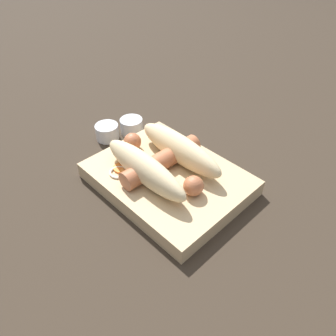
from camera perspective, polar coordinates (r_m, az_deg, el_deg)
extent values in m
plane|color=#33281E|center=(0.58, 0.00, -2.97)|extent=(3.00, 3.00, 0.00)
cube|color=tan|center=(0.57, 0.00, -1.89)|extent=(0.26, 0.20, 0.03)
ellipsoid|color=beige|center=(0.56, 2.04, 3.35)|extent=(0.19, 0.04, 0.05)
ellipsoid|color=beige|center=(0.53, -4.10, -0.11)|extent=(0.19, 0.04, 0.05)
cylinder|color=#B26642|center=(0.55, -1.37, 1.03)|extent=(0.04, 0.16, 0.03)
sphere|color=#B26642|center=(0.60, -6.32, 4.52)|extent=(0.03, 0.03, 0.03)
sphere|color=#B26642|center=(0.51, 4.45, -3.11)|extent=(0.03, 0.03, 0.03)
cylinder|color=#F99E4C|center=(0.56, -6.58, -0.40)|extent=(0.04, 0.04, 0.00)
cylinder|color=orange|center=(0.57, -8.11, 0.04)|extent=(0.04, 0.04, 0.00)
cylinder|color=orange|center=(0.55, -7.08, -1.55)|extent=(0.03, 0.03, 0.00)
torus|color=silver|center=(0.56, -8.65, -0.76)|extent=(0.03, 0.03, 0.00)
torus|color=silver|center=(0.57, -6.62, 0.23)|extent=(0.04, 0.04, 0.00)
cylinder|color=silver|center=(0.70, -6.36, 7.30)|extent=(0.05, 0.05, 0.03)
cylinder|color=maroon|center=(0.71, -6.31, 6.68)|extent=(0.04, 0.04, 0.01)
cylinder|color=silver|center=(0.69, -10.54, 6.20)|extent=(0.05, 0.05, 0.03)
cylinder|color=gold|center=(0.69, -10.45, 5.57)|extent=(0.04, 0.04, 0.01)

